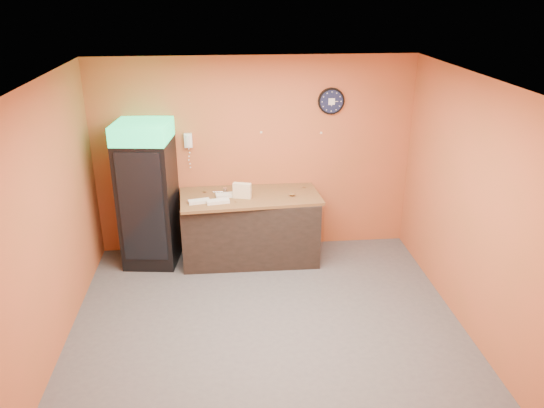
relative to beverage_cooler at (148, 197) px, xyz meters
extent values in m
plane|color=#47474C|center=(1.47, -1.61, -0.99)|extent=(4.50, 4.50, 0.00)
cube|color=#C05936|center=(1.47, 0.39, 0.41)|extent=(4.50, 0.02, 2.80)
cube|color=#C05936|center=(-0.78, -1.61, 0.41)|extent=(0.02, 4.00, 2.80)
cube|color=#C05936|center=(3.72, -1.61, 0.41)|extent=(0.02, 4.00, 2.80)
cube|color=white|center=(1.47, -1.61, 1.81)|extent=(4.50, 4.00, 0.02)
cube|color=black|center=(-0.01, 0.04, -0.10)|extent=(0.79, 0.79, 1.76)
cube|color=#17CA67|center=(-0.01, 0.04, 0.91)|extent=(0.79, 0.79, 0.25)
cube|color=black|center=(0.04, -0.31, -0.03)|extent=(0.58, 0.09, 1.51)
cube|color=black|center=(1.38, -0.02, -0.52)|extent=(1.88, 0.85, 0.94)
cylinder|color=black|center=(2.54, 0.37, 1.19)|extent=(0.37, 0.05, 0.37)
cylinder|color=#0F1433|center=(2.54, 0.34, 1.19)|extent=(0.32, 0.01, 0.32)
cube|color=white|center=(2.54, 0.33, 1.19)|extent=(0.09, 0.00, 0.09)
cube|color=white|center=(0.56, 0.35, 0.68)|extent=(0.11, 0.06, 0.20)
cube|color=white|center=(0.56, 0.30, 0.68)|extent=(0.05, 0.04, 0.16)
cube|color=brown|center=(1.38, -0.02, -0.03)|extent=(1.96, 1.03, 0.04)
cube|color=#F4E1BE|center=(1.27, -0.11, 0.02)|extent=(0.26, 0.15, 0.05)
cube|color=#F4E1BE|center=(1.27, -0.11, 0.07)|extent=(0.26, 0.15, 0.05)
cube|color=#F4E1BE|center=(1.27, -0.11, 0.12)|extent=(0.26, 0.15, 0.05)
cube|color=#F4E1BE|center=(1.27, -0.11, 0.17)|extent=(0.26, 0.15, 0.05)
cube|color=silver|center=(0.69, -0.24, 0.01)|extent=(0.30, 0.17, 0.04)
cube|color=silver|center=(0.94, -0.27, 0.01)|extent=(0.32, 0.17, 0.04)
cube|color=silver|center=(1.07, -0.05, 0.01)|extent=(0.33, 0.16, 0.04)
cylinder|color=silver|center=(1.04, 0.11, 0.02)|extent=(0.07, 0.07, 0.07)
camera|label=1|loc=(1.05, -6.81, 2.67)|focal=35.00mm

